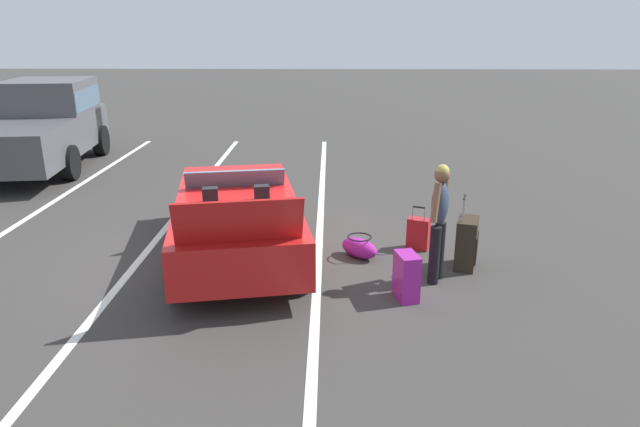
{
  "coord_description": "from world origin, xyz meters",
  "views": [
    {
      "loc": [
        -7.97,
        -1.39,
        3.35
      ],
      "look_at": [
        -0.18,
        -1.25,
        0.75
      ],
      "focal_mm": 31.5,
      "sensor_mm": 36.0,
      "label": 1
    }
  ],
  "objects_px": {
    "convertible_car": "(237,215)",
    "duffel_bag": "(359,248)",
    "suitcase_medium_bright": "(406,276)",
    "parked_pickup_truck_far": "(45,123)",
    "traveler_person": "(439,217)",
    "suitcase_large_black": "(467,243)",
    "suitcase_small_carryon": "(418,234)"
  },
  "relations": [
    {
      "from": "convertible_car",
      "to": "parked_pickup_truck_far",
      "type": "relative_size",
      "value": 0.85
    },
    {
      "from": "suitcase_medium_bright",
      "to": "suitcase_small_carryon",
      "type": "xyz_separation_m",
      "value": [
        1.73,
        -0.41,
        -0.06
      ]
    },
    {
      "from": "suitcase_large_black",
      "to": "suitcase_small_carryon",
      "type": "bearing_deg",
      "value": 147.16
    },
    {
      "from": "traveler_person",
      "to": "suitcase_medium_bright",
      "type": "bearing_deg",
      "value": 76.87
    },
    {
      "from": "convertible_car",
      "to": "suitcase_large_black",
      "type": "bearing_deg",
      "value": -109.7
    },
    {
      "from": "suitcase_medium_bright",
      "to": "traveler_person",
      "type": "xyz_separation_m",
      "value": [
        0.55,
        -0.48,
        0.62
      ]
    },
    {
      "from": "duffel_bag",
      "to": "traveler_person",
      "type": "xyz_separation_m",
      "value": [
        -0.8,
        -1.02,
        0.77
      ]
    },
    {
      "from": "suitcase_large_black",
      "to": "convertible_car",
      "type": "bearing_deg",
      "value": -171.88
    },
    {
      "from": "duffel_bag",
      "to": "convertible_car",
      "type": "bearing_deg",
      "value": 83.11
    },
    {
      "from": "suitcase_small_carryon",
      "to": "parked_pickup_truck_far",
      "type": "height_order",
      "value": "parked_pickup_truck_far"
    },
    {
      "from": "convertible_car",
      "to": "suitcase_medium_bright",
      "type": "height_order",
      "value": "convertible_car"
    },
    {
      "from": "suitcase_large_black",
      "to": "duffel_bag",
      "type": "relative_size",
      "value": 1.59
    },
    {
      "from": "convertible_car",
      "to": "duffel_bag",
      "type": "relative_size",
      "value": 6.51
    },
    {
      "from": "duffel_bag",
      "to": "traveler_person",
      "type": "bearing_deg",
      "value": -128.25
    },
    {
      "from": "convertible_car",
      "to": "duffel_bag",
      "type": "height_order",
      "value": "convertible_car"
    },
    {
      "from": "duffel_bag",
      "to": "traveler_person",
      "type": "height_order",
      "value": "traveler_person"
    },
    {
      "from": "convertible_car",
      "to": "suitcase_medium_bright",
      "type": "relative_size",
      "value": 7.09
    },
    {
      "from": "suitcase_small_carryon",
      "to": "duffel_bag",
      "type": "height_order",
      "value": "suitcase_small_carryon"
    },
    {
      "from": "suitcase_medium_bright",
      "to": "parked_pickup_truck_far",
      "type": "relative_size",
      "value": 0.12
    },
    {
      "from": "convertible_car",
      "to": "duffel_bag",
      "type": "bearing_deg",
      "value": -107.2
    },
    {
      "from": "traveler_person",
      "to": "duffel_bag",
      "type": "bearing_deg",
      "value": -10.51
    },
    {
      "from": "suitcase_medium_bright",
      "to": "suitcase_small_carryon",
      "type": "relative_size",
      "value": 0.86
    },
    {
      "from": "convertible_car",
      "to": "suitcase_large_black",
      "type": "height_order",
      "value": "convertible_car"
    },
    {
      "from": "convertible_car",
      "to": "traveler_person",
      "type": "distance_m",
      "value": 3.09
    },
    {
      "from": "suitcase_medium_bright",
      "to": "duffel_bag",
      "type": "bearing_deg",
      "value": 98.33
    },
    {
      "from": "convertible_car",
      "to": "suitcase_small_carryon",
      "type": "bearing_deg",
      "value": -97.42
    },
    {
      "from": "traveler_person",
      "to": "parked_pickup_truck_far",
      "type": "height_order",
      "value": "parked_pickup_truck_far"
    },
    {
      "from": "traveler_person",
      "to": "suitcase_small_carryon",
      "type": "bearing_deg",
      "value": -58.9
    },
    {
      "from": "suitcase_small_carryon",
      "to": "parked_pickup_truck_far",
      "type": "bearing_deg",
      "value": 79.92
    },
    {
      "from": "convertible_car",
      "to": "traveler_person",
      "type": "relative_size",
      "value": 2.66
    },
    {
      "from": "parked_pickup_truck_far",
      "to": "suitcase_large_black",
      "type": "bearing_deg",
      "value": -130.71
    },
    {
      "from": "convertible_car",
      "to": "suitcase_large_black",
      "type": "xyz_separation_m",
      "value": [
        -0.56,
        -3.42,
        -0.22
      ]
    }
  ]
}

